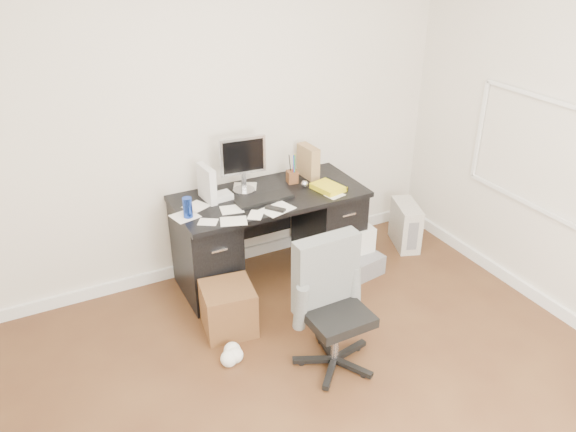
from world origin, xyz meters
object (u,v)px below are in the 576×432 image
lcd_monitor (243,164)px  office_chair (337,309)px  pc_tower (406,225)px  wicker_basket (228,308)px  keyboard (264,199)px  desk (270,233)px

lcd_monitor → office_chair: bearing=-81.9°
pc_tower → wicker_basket: 1.93m
office_chair → pc_tower: 1.77m
keyboard → office_chair: (-0.00, -1.09, -0.31)m
desk → pc_tower: desk is taller
lcd_monitor → pc_tower: (1.47, -0.25, -0.78)m
desk → lcd_monitor: lcd_monitor is taller
pc_tower → desk: bearing=-165.2°
pc_tower → keyboard: bearing=-161.3°
pc_tower → wicker_basket: size_ratio=1.14×
desk → keyboard: keyboard is taller
desk → office_chair: size_ratio=1.66×
lcd_monitor → wicker_basket: bearing=-118.1°
desk → wicker_basket: (-0.58, -0.51, -0.22)m
lcd_monitor → pc_tower: size_ratio=1.13×
lcd_monitor → desk: bearing=-35.5°
desk → lcd_monitor: 0.62m
lcd_monitor → keyboard: bearing=-66.9°
pc_tower → office_chair: bearing=-122.9°
office_chair → pc_tower: size_ratio=2.22×
office_chair → wicker_basket: office_chair is taller
desk → pc_tower: (1.31, -0.11, -0.20)m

